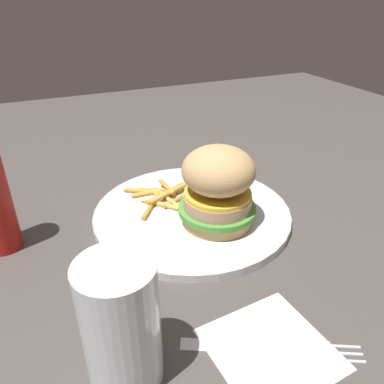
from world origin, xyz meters
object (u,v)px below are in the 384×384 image
(sandwich, at_px, (218,186))
(napkin, at_px, (270,349))
(plate, at_px, (192,213))
(fork, at_px, (272,347))
(fries_pile, at_px, (161,196))
(drink_glass, at_px, (122,328))

(sandwich, bearing_deg, napkin, 167.28)
(plate, xyz_separation_m, fork, (-0.25, 0.02, -0.00))
(fries_pile, bearing_deg, drink_glass, 154.26)
(drink_glass, bearing_deg, sandwich, -46.03)
(plate, relative_size, drink_glass, 2.35)
(sandwich, xyz_separation_m, napkin, (-0.20, 0.05, -0.07))
(fries_pile, xyz_separation_m, fork, (-0.30, -0.01, -0.01))
(plate, bearing_deg, fries_pile, 32.21)
(plate, distance_m, fries_pile, 0.06)
(fries_pile, distance_m, drink_glass, 0.29)
(plate, bearing_deg, fork, 174.24)
(fries_pile, bearing_deg, sandwich, -151.01)
(fork, relative_size, drink_glass, 1.30)
(fork, bearing_deg, plate, -5.76)
(plate, xyz_separation_m, fries_pile, (0.05, 0.03, 0.01))
(sandwich, bearing_deg, fries_pile, 28.99)
(drink_glass, bearing_deg, fries_pile, -25.74)
(sandwich, relative_size, fries_pile, 1.11)
(drink_glass, bearing_deg, plate, -36.51)
(sandwich, bearing_deg, drink_glass, 133.97)
(fries_pile, bearing_deg, napkin, -179.03)
(fork, xyz_separation_m, drink_glass, (0.03, 0.13, 0.05))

